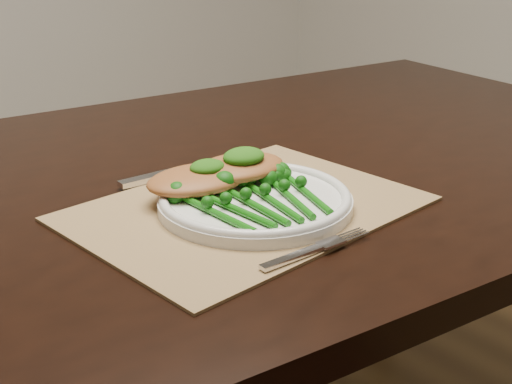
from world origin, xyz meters
TOP-DOWN VIEW (x-y plane):
  - dining_table at (0.11, 0.12)m, footprint 1.69×1.07m
  - placemat at (0.04, -0.02)m, footprint 0.44×0.34m
  - dinner_plate at (0.04, -0.03)m, footprint 0.25×0.25m
  - knife at (0.04, 0.13)m, footprint 0.24×0.03m
  - fork at (0.03, -0.17)m, footprint 0.15×0.02m
  - chicken_fillet_left at (0.00, 0.03)m, footprint 0.15×0.11m
  - chicken_fillet_right at (0.06, 0.02)m, footprint 0.14×0.10m
  - pesto_dollop_left at (0.02, 0.03)m, footprint 0.05×0.04m
  - pesto_dollop_right at (0.07, 0.02)m, footprint 0.06×0.05m
  - broccolini_bundle at (0.03, -0.07)m, footprint 0.17×0.19m

SIDE VIEW (x-z plane):
  - dining_table at x=0.11m, z-range 0.00..0.75m
  - placemat at x=0.04m, z-range 0.75..0.75m
  - fork at x=0.03m, z-range 0.76..0.76m
  - knife at x=0.04m, z-range 0.75..0.76m
  - dinner_plate at x=0.04m, z-range 0.75..0.78m
  - broccolini_bundle at x=0.03m, z-range 0.75..0.79m
  - chicken_fillet_left at x=0.00m, z-range 0.77..0.80m
  - chicken_fillet_right at x=0.06m, z-range 0.77..0.80m
  - pesto_dollop_left at x=0.02m, z-range 0.79..0.81m
  - pesto_dollop_right at x=0.07m, z-range 0.79..0.81m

